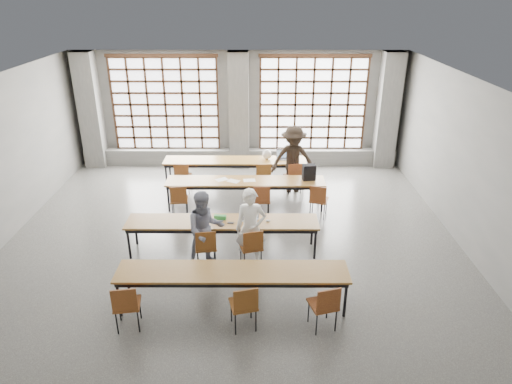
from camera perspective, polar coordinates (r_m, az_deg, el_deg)
floor at (r=9.85m, az=-3.13°, el=-7.52°), size 11.00×11.00×0.00m
ceiling at (r=8.54m, az=-3.67°, el=12.87°), size 11.00×11.00×0.00m
wall_back at (r=14.28m, az=-2.11°, el=10.36°), size 10.00×0.00×10.00m
wall_right at (r=10.06m, az=26.36°, el=1.71°), size 0.00×11.00×11.00m
column_left at (r=14.89m, az=-19.99°, el=9.50°), size 0.60×0.55×3.50m
column_mid at (r=14.01m, az=-2.16°, el=10.08°), size 0.60×0.55×3.50m
column_right at (r=14.55m, az=16.12°, el=9.69°), size 0.60×0.55×3.50m
window_left at (r=14.44m, az=-11.25°, el=10.68°), size 3.32×0.12×3.00m
window_right at (r=14.26m, az=7.10°, el=10.79°), size 3.32×0.12×3.00m
sill_ledge at (r=14.53m, az=-2.05°, el=4.42°), size 9.80×0.35×0.50m
desk_row_a at (r=12.92m, az=-2.63°, el=3.78°), size 4.00×0.70×0.73m
desk_row_b at (r=11.51m, az=-1.33°, el=1.17°), size 4.00×0.70×0.73m
desk_row_c at (r=9.57m, az=-4.22°, el=-3.97°), size 4.00×0.70×0.73m
desk_row_d at (r=7.99m, az=-2.96°, el=-10.19°), size 4.00×0.70×0.73m
chair_back_left at (r=12.53m, az=-9.18°, el=2.19°), size 0.43×0.44×0.88m
chair_back_mid at (r=12.36m, az=0.96°, el=2.20°), size 0.42×0.43×0.88m
chair_back_right at (r=12.40m, az=4.75°, el=2.20°), size 0.52×0.52×0.88m
chair_mid_left at (r=11.15m, az=-9.61°, el=-0.72°), size 0.46×0.47×0.88m
chair_mid_centre at (r=10.99m, az=0.69°, el=-0.74°), size 0.43×0.44×0.88m
chair_mid_right at (r=11.09m, az=7.81°, el=-0.73°), size 0.52×0.53×0.88m
chair_front_left at (r=9.11m, az=-6.29°, el=-6.54°), size 0.48×0.48×0.88m
chair_front_right at (r=9.06m, az=-0.53°, el=-6.58°), size 0.51×0.52×0.88m
chair_near_left at (r=7.84m, az=-15.94°, el=-13.18°), size 0.48×0.48×0.88m
chair_near_mid at (r=7.55m, az=-1.47°, el=-13.70°), size 0.51×0.51×0.88m
chair_near_right at (r=7.63m, az=8.64°, el=-13.57°), size 0.52×0.52×0.88m
student_male at (r=9.02m, az=-0.66°, el=-4.57°), size 0.61×0.41×1.66m
student_female at (r=9.09m, az=-6.36°, el=-4.67°), size 0.94×0.83×1.61m
student_back at (r=12.38m, az=4.68°, el=4.09°), size 1.27×0.82×1.85m
laptop_front at (r=9.57m, az=-0.77°, el=-3.02°), size 0.45×0.42×0.26m
laptop_back at (r=12.98m, az=3.36°, el=4.47°), size 0.36×0.31×0.26m
mouse at (r=9.48m, az=1.50°, el=-3.60°), size 0.12×0.10×0.04m
green_box at (r=9.59m, az=-4.50°, el=-3.16°), size 0.26×0.12×0.09m
phone at (r=9.43m, az=-3.18°, el=-3.88°), size 0.14×0.08×0.01m
paper_sheet_a at (r=11.56m, az=-4.30°, el=1.57°), size 0.36×0.34×0.00m
paper_sheet_b at (r=11.45m, az=-2.84°, el=1.38°), size 0.36×0.32×0.00m
paper_sheet_c at (r=11.48m, az=-0.84°, el=1.47°), size 0.32×0.24×0.00m
backpack at (r=11.53m, az=6.64°, el=2.46°), size 0.34×0.24×0.40m
plastic_bag at (r=12.88m, az=1.38°, el=4.73°), size 0.32×0.29×0.29m
red_pouch at (r=7.92m, az=-15.85°, el=-13.04°), size 0.21×0.14×0.06m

